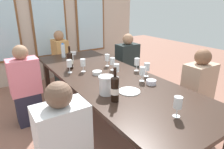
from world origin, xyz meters
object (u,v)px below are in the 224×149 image
Objects in this scene: seated_person_1 at (197,95)px; wine_bottle_0 at (70,60)px; wine_glass_3 at (142,71)px; seated_person_3 at (127,66)px; wine_glass_1 at (69,64)px; seated_person_4 at (61,60)px; tasting_bowl_0 at (151,82)px; tasting_bowl_1 at (97,73)px; wine_glass_6 at (137,62)px; wine_glass_4 at (83,63)px; wine_glass_5 at (112,62)px; wine_bottle_1 at (115,89)px; dining_table at (108,81)px; wine_glass_8 at (178,103)px; tasting_bowl_2 at (73,53)px; wine_glass_0 at (147,67)px; wine_glass_7 at (116,68)px; seated_person_2 at (26,88)px; metal_pitcher at (106,85)px; water_bottle at (63,51)px; wine_glass_2 at (107,58)px; white_plate_0 at (129,91)px.

wine_bottle_0 is at bearing 132.78° from seated_person_1.
seated_person_3 reaches higher than wine_glass_3.
seated_person_4 is at bearing 75.92° from wine_glass_1.
tasting_bowl_0 reaches higher than tasting_bowl_1.
tasting_bowl_0 is at bearing -110.35° from wine_glass_6.
wine_glass_4 and wine_glass_5 have the same top height.
dining_table is at bearing 63.23° from wine_bottle_1.
wine_glass_3 is 1.00× the size of wine_glass_8.
wine_glass_3 is at bearing -83.63° from tasting_bowl_2.
wine_glass_7 is (-0.34, 0.17, 0.00)m from wine_glass_0.
seated_person_4 is (0.86, 1.07, 0.00)m from seated_person_2.
seated_person_4 is (0.00, 1.78, -0.15)m from dining_table.
seated_person_1 reaches higher than metal_pitcher.
metal_pitcher is at bearing -85.61° from wine_glass_1.
seated_person_4 is (-0.25, 2.13, -0.34)m from wine_glass_3.
water_bottle is 1.38× the size of wine_glass_0.
wine_glass_3 is at bearing 98.59° from tasting_bowl_0.
water_bottle is 1.38× the size of wine_glass_8.
dining_table is at bearing -60.73° from tasting_bowl_1.
tasting_bowl_2 is at bearing 99.41° from wine_glass_2.
tasting_bowl_1 is at bearing -63.99° from wine_bottle_0.
dining_table is 16.46× the size of wine_glass_2.
metal_pitcher is at bearing 173.64° from tasting_bowl_0.
wine_glass_4 is at bearing -159.06° from seated_person_3.
wine_bottle_0 is at bearing 98.53° from wine_glass_8.
wine_glass_7 is 1.05m from seated_person_1.
wine_glass_6 is 0.38m from wine_glass_7.
seated_person_4 is at bearing 87.25° from tasting_bowl_1.
water_bottle is 0.82m from wine_glass_1.
wine_glass_1 is at bearing 125.00° from tasting_bowl_0.
seated_person_4 reaches higher than tasting_bowl_1.
water_bottle is 1.38× the size of wine_glass_2.
wine_glass_0 is 0.93m from wine_glass_8.
wine_glass_5 is at bearing 128.51° from seated_person_1.
seated_person_3 reaches higher than tasting_bowl_0.
water_bottle is at bearing 118.12° from seated_person_1.
seated_person_4 reaches higher than wine_glass_3.
wine_glass_1 is (-0.75, 0.66, 0.00)m from wine_glass_0.
wine_glass_5 is 0.16× the size of seated_person_1.
wine_bottle_1 reaches higher than white_plate_0.
wine_glass_5 is 0.94m from seated_person_3.
metal_pitcher is 1.09× the size of wine_glass_5.
wine_glass_2 is at bearing 71.56° from wine_glass_7.
tasting_bowl_2 is 1.00m from seated_person_3.
wine_bottle_0 reaches higher than wine_glass_2.
wine_bottle_0 reaches higher than white_plate_0.
metal_pitcher is 1.09× the size of wine_glass_6.
tasting_bowl_0 reaches higher than white_plate_0.
tasting_bowl_0 is at bearing -76.32° from water_bottle.
water_bottle is at bearing 96.74° from dining_table.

